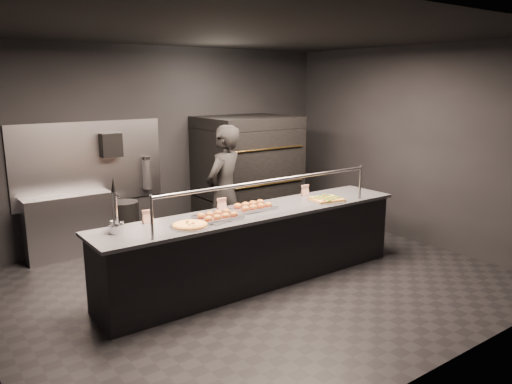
% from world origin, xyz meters
% --- Properties ---
extents(room, '(6.04, 6.00, 3.00)m').
position_xyz_m(room, '(-0.02, 0.05, 1.50)').
color(room, black).
rests_on(room, ground).
extents(service_counter, '(4.10, 0.78, 1.37)m').
position_xyz_m(service_counter, '(0.00, -0.00, 0.46)').
color(service_counter, black).
rests_on(service_counter, ground).
extents(pizza_oven, '(1.50, 1.23, 1.91)m').
position_xyz_m(pizza_oven, '(1.20, 1.90, 0.97)').
color(pizza_oven, black).
rests_on(pizza_oven, ground).
extents(prep_shelf, '(1.20, 0.35, 0.90)m').
position_xyz_m(prep_shelf, '(-1.60, 2.32, 0.45)').
color(prep_shelf, '#99999E').
rests_on(prep_shelf, ground).
extents(towel_dispenser, '(0.30, 0.20, 0.35)m').
position_xyz_m(towel_dispenser, '(-0.90, 2.39, 1.55)').
color(towel_dispenser, black).
rests_on(towel_dispenser, room).
extents(fire_extinguisher, '(0.14, 0.14, 0.51)m').
position_xyz_m(fire_extinguisher, '(-0.35, 2.40, 1.06)').
color(fire_extinguisher, '#B2B2B7').
rests_on(fire_extinguisher, room).
extents(beer_tap, '(0.15, 0.22, 0.59)m').
position_xyz_m(beer_tap, '(-1.72, 0.12, 1.09)').
color(beer_tap, silver).
rests_on(beer_tap, service_counter).
extents(round_pizza, '(0.44, 0.44, 0.03)m').
position_xyz_m(round_pizza, '(-0.99, -0.13, 0.94)').
color(round_pizza, silver).
rests_on(round_pizza, service_counter).
extents(slider_tray_a, '(0.59, 0.51, 0.08)m').
position_xyz_m(slider_tray_a, '(-0.57, -0.04, 0.95)').
color(slider_tray_a, silver).
rests_on(slider_tray_a, service_counter).
extents(slider_tray_b, '(0.53, 0.40, 0.08)m').
position_xyz_m(slider_tray_b, '(0.02, 0.10, 0.95)').
color(slider_tray_b, silver).
rests_on(slider_tray_b, service_counter).
extents(square_pizza, '(0.49, 0.49, 0.05)m').
position_xyz_m(square_pizza, '(1.06, -0.12, 0.94)').
color(square_pizza, silver).
rests_on(square_pizza, service_counter).
extents(condiment_jar, '(0.15, 0.06, 0.10)m').
position_xyz_m(condiment_jar, '(-1.67, 0.25, 0.97)').
color(condiment_jar, silver).
rests_on(condiment_jar, service_counter).
extents(tent_cards, '(2.45, 0.04, 0.15)m').
position_xyz_m(tent_cards, '(-0.19, 0.28, 1.00)').
color(tent_cards, white).
rests_on(tent_cards, service_counter).
extents(trash_bin, '(0.43, 0.43, 0.71)m').
position_xyz_m(trash_bin, '(-0.82, 2.22, 0.36)').
color(trash_bin, black).
rests_on(trash_bin, ground).
extents(worker, '(0.82, 0.71, 1.89)m').
position_xyz_m(worker, '(0.17, 0.98, 0.94)').
color(worker, black).
rests_on(worker, ground).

